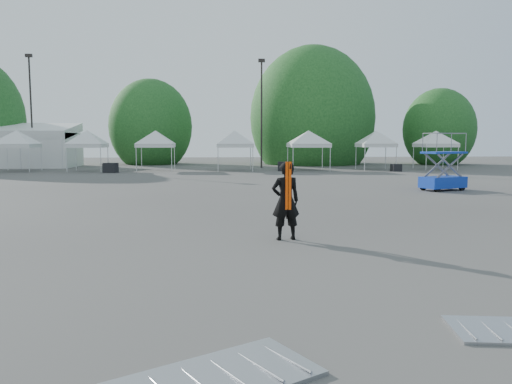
{
  "coord_description": "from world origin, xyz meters",
  "views": [
    {
      "loc": [
        -1.05,
        -13.59,
        2.57
      ],
      "look_at": [
        -0.11,
        -1.57,
        1.3
      ],
      "focal_mm": 35.0,
      "sensor_mm": 36.0,
      "label": 1
    }
  ],
  "objects": [
    {
      "name": "tree_mid_e",
      "position": [
        9.0,
        39.0,
        4.84
      ],
      "size": [
        5.12,
        5.12,
        7.79
      ],
      "color": "#382314",
      "rests_on": "ground"
    },
    {
      "name": "ground",
      "position": [
        0.0,
        0.0,
        0.0
      ],
      "size": [
        120.0,
        120.0,
        0.0
      ],
      "primitive_type": "plane",
      "color": "#474442",
      "rests_on": "ground"
    },
    {
      "name": "tent_g",
      "position": [
        12.58,
        28.54,
        3.06
      ],
      "size": [
        4.09,
        4.09,
        3.88
      ],
      "color": "silver",
      "rests_on": "ground"
    },
    {
      "name": "crate_east",
      "position": [
        13.46,
        25.89,
        0.3
      ],
      "size": [
        0.84,
        0.7,
        0.6
      ],
      "primitive_type": "cube",
      "rotation": [
        0.0,
        0.0,
        0.14
      ],
      "color": "black",
      "rests_on": "ground"
    },
    {
      "name": "tree_far_e",
      "position": [
        22.0,
        37.0,
        3.63
      ],
      "size": [
        3.84,
        3.84,
        5.84
      ],
      "color": "#382314",
      "rests_on": "ground"
    },
    {
      "name": "crate_west",
      "position": [
        -9.34,
        25.97,
        0.38
      ],
      "size": [
        1.15,
        1.0,
        0.77
      ],
      "primitive_type": "cube",
      "rotation": [
        0.0,
        0.0,
        -0.27
      ],
      "color": "black",
      "rests_on": "ground"
    },
    {
      "name": "tent_c",
      "position": [
        -11.53,
        27.91,
        3.06
      ],
      "size": [
        4.01,
        4.01,
        3.88
      ],
      "color": "silver",
      "rests_on": "ground"
    },
    {
      "name": "light_pole_east",
      "position": [
        3.0,
        32.0,
        5.52
      ],
      "size": [
        0.6,
        0.25,
        9.8
      ],
      "color": "black",
      "rests_on": "ground"
    },
    {
      "name": "scissor_lift",
      "position": [
        10.37,
        10.8,
        1.47
      ],
      "size": [
        2.5,
        1.87,
        2.91
      ],
      "rotation": [
        0.0,
        0.0,
        0.37
      ],
      "color": "#0D16AE",
      "rests_on": "ground"
    },
    {
      "name": "tree_mid_w",
      "position": [
        -8.0,
        40.0,
        3.93
      ],
      "size": [
        4.16,
        4.16,
        6.33
      ],
      "color": "#382314",
      "rests_on": "ground"
    },
    {
      "name": "tent_d",
      "position": [
        -6.15,
        28.67,
        3.06
      ],
      "size": [
        4.27,
        4.27,
        3.88
      ],
      "color": "silver",
      "rests_on": "ground"
    },
    {
      "name": "tent_h",
      "position": [
        17.76,
        28.27,
        3.06
      ],
      "size": [
        4.18,
        4.18,
        3.88
      ],
      "color": "silver",
      "rests_on": "ground"
    },
    {
      "name": "man",
      "position": [
        0.69,
        -1.04,
        1.01
      ],
      "size": [
        0.8,
        0.59,
        2.02
      ],
      "rotation": [
        0.0,
        0.0,
        3.29
      ],
      "color": "black",
      "rests_on": "ground"
    },
    {
      "name": "crate_mid",
      "position": [
        4.43,
        27.19,
        0.38
      ],
      "size": [
        1.03,
        0.83,
        0.76
      ],
      "primitive_type": "cube",
      "rotation": [
        0.0,
        0.0,
        -0.08
      ],
      "color": "black",
      "rests_on": "ground"
    },
    {
      "name": "light_pole_west",
      "position": [
        -18.0,
        34.0,
        5.77
      ],
      "size": [
        0.6,
        0.25,
        10.3
      ],
      "color": "black",
      "rests_on": "ground"
    },
    {
      "name": "tent_e",
      "position": [
        0.42,
        28.01,
        3.06
      ],
      "size": [
        4.25,
        4.25,
        3.88
      ],
      "color": "silver",
      "rests_on": "ground"
    },
    {
      "name": "tent_f",
      "position": [
        6.56,
        27.75,
        3.06
      ],
      "size": [
        4.58,
        4.58,
        3.88
      ],
      "color": "silver",
      "rests_on": "ground"
    },
    {
      "name": "tent_b",
      "position": [
        -17.22,
        28.35,
        3.06
      ],
      "size": [
        4.2,
        4.2,
        3.88
      ],
      "color": "silver",
      "rests_on": "ground"
    },
    {
      "name": "barrier_left",
      "position": [
        -1.11,
        -8.52,
        0.04
      ],
      "size": [
        2.52,
        2.09,
        0.07
      ],
      "rotation": [
        0.0,
        0.0,
        0.51
      ],
      "color": "#9EA0A5",
      "rests_on": "ground"
    }
  ]
}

